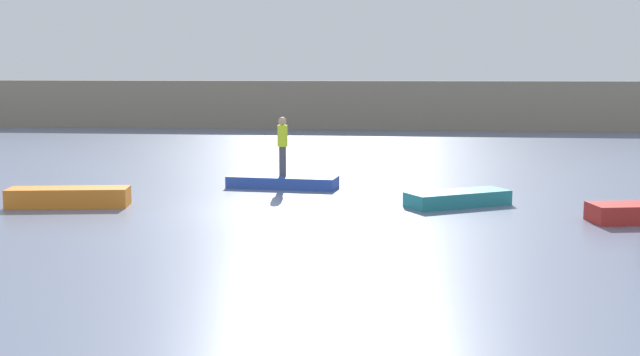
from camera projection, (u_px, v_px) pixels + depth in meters
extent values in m
plane|color=slate|center=(268.00, 210.00, 21.50)|extent=(120.00, 120.00, 0.00)
cube|color=gray|center=(352.00, 105.00, 50.83)|extent=(80.00, 1.20, 3.03)
cube|color=orange|center=(69.00, 197.00, 22.10)|extent=(3.35, 1.45, 0.52)
cube|color=#2B4CAD|center=(283.00, 182.00, 25.66)|extent=(3.56, 1.48, 0.37)
cube|color=teal|center=(458.00, 198.00, 22.24)|extent=(3.02, 2.37, 0.40)
cylinder|color=#4C4C56|center=(283.00, 161.00, 25.58)|extent=(0.22, 0.22, 0.95)
cylinder|color=#D8F226|center=(282.00, 136.00, 25.47)|extent=(0.32, 0.32, 0.67)
sphere|color=tan|center=(282.00, 121.00, 25.41)|extent=(0.26, 0.26, 0.26)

